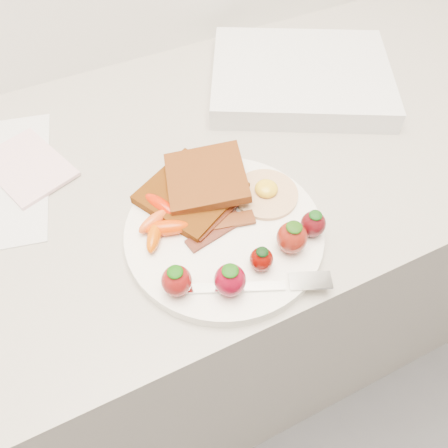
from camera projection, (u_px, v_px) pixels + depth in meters
name	position (u px, v px, depth m)	size (l,w,h in m)	color
counter	(186.00, 299.00, 1.04)	(2.00, 0.60, 0.90)	gray
plate	(224.00, 232.00, 0.60)	(0.27, 0.27, 0.02)	white
toast_lower	(191.00, 193.00, 0.62)	(0.12, 0.12, 0.01)	#4D1A06
toast_upper	(206.00, 177.00, 0.62)	(0.11, 0.11, 0.01)	#4D1B07
fried_egg	(266.00, 192.00, 0.62)	(0.11, 0.11, 0.02)	beige
bacon_strips	(218.00, 224.00, 0.59)	(0.10, 0.07, 0.01)	black
baby_carrots	(160.00, 222.00, 0.58)	(0.07, 0.10, 0.02)	#DF541B
strawberries	(253.00, 256.00, 0.54)	(0.23, 0.07, 0.05)	maroon
fork	(269.00, 284.00, 0.54)	(0.18, 0.08, 0.00)	white
notepad	(27.00, 166.00, 0.68)	(0.10, 0.14, 0.01)	beige
appliance	(300.00, 77.00, 0.79)	(0.31, 0.25, 0.04)	silver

